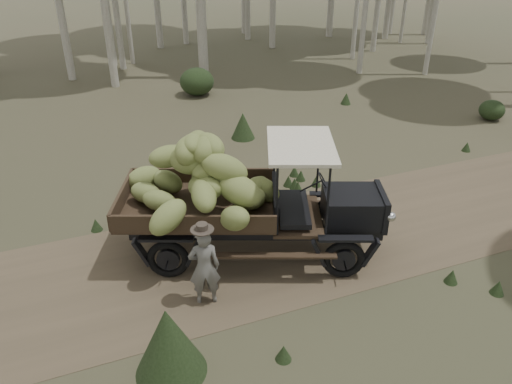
% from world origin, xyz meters
% --- Properties ---
extents(ground, '(120.00, 120.00, 0.00)m').
position_xyz_m(ground, '(0.00, 0.00, 0.00)').
color(ground, '#473D2B').
rests_on(ground, ground).
extents(dirt_track, '(70.00, 4.00, 0.01)m').
position_xyz_m(dirt_track, '(0.00, 0.00, 0.00)').
color(dirt_track, brown).
rests_on(dirt_track, ground).
extents(banana_truck, '(5.68, 3.68, 2.76)m').
position_xyz_m(banana_truck, '(-2.99, 0.21, 1.65)').
color(banana_truck, black).
rests_on(banana_truck, ground).
extents(farmer, '(0.64, 0.50, 1.70)m').
position_xyz_m(farmer, '(-3.86, -1.14, 0.81)').
color(farmer, '#5B5953').
rests_on(farmer, ground).
extents(undergrowth, '(19.86, 23.45, 1.40)m').
position_xyz_m(undergrowth, '(1.23, -3.21, 0.55)').
color(undergrowth, '#233319').
rests_on(undergrowth, ground).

